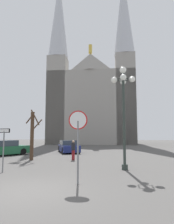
% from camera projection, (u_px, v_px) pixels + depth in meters
% --- Properties ---
extents(ground_plane, '(120.00, 120.00, 0.00)m').
position_uv_depth(ground_plane, '(26.00, 191.00, 7.33)').
color(ground_plane, '#514F4C').
extents(cathedral, '(18.07, 13.30, 36.64)m').
position_uv_depth(cathedral, '(92.00, 95.00, 43.00)').
color(cathedral, gray).
rests_on(cathedral, ground).
extents(stop_sign, '(0.82, 0.09, 3.09)m').
position_uv_depth(stop_sign, '(78.00, 132.00, 8.54)').
color(stop_sign, slate).
rests_on(stop_sign, ground).
extents(one_way_arrow_sign, '(0.74, 0.13, 2.38)m').
position_uv_depth(one_way_arrow_sign, '(4.00, 144.00, 11.03)').
color(one_way_arrow_sign, slate).
rests_on(one_way_arrow_sign, ground).
extents(street_lamp, '(1.46, 1.46, 6.20)m').
position_uv_depth(street_lamp, '(123.00, 98.00, 12.17)').
color(street_lamp, '#2D3833').
rests_on(street_lamp, ground).
extents(bare_tree, '(1.23, 1.27, 3.99)m').
position_uv_depth(bare_tree, '(32.00, 134.00, 16.15)').
color(bare_tree, '#473323').
rests_on(bare_tree, ground).
extents(parked_car_near_navy, '(3.38, 4.44, 1.34)m').
position_uv_depth(parked_car_near_navy, '(69.00, 147.00, 22.37)').
color(parked_car_near_navy, navy).
rests_on(parked_car_near_navy, ground).
extents(parked_car_far_green, '(3.87, 4.63, 1.45)m').
position_uv_depth(parked_car_far_green, '(4.00, 148.00, 19.33)').
color(parked_car_far_green, '#1E5B38').
rests_on(parked_car_far_green, ground).
extents(pedestrian_walking, '(0.32, 0.32, 1.56)m').
position_uv_depth(pedestrian_walking, '(73.00, 148.00, 16.10)').
color(pedestrian_walking, maroon).
rests_on(pedestrian_walking, ground).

